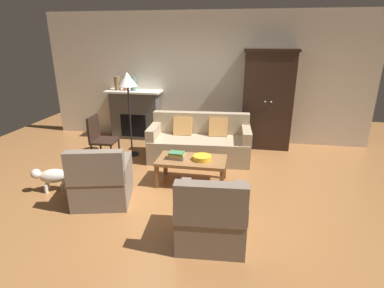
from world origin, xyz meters
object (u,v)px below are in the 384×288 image
(coffee_table, at_px, (192,162))
(mantel_vase_bronze, at_px, (117,83))
(armchair_near_right, at_px, (211,218))
(couch, at_px, (200,143))
(armoire, at_px, (267,100))
(dog, at_px, (51,176))
(fireplace, at_px, (135,114))
(floor_lamp, at_px, (128,84))
(mantel_vase_jade, at_px, (133,84))
(armchair_near_left, at_px, (102,182))
(fruit_bowl, at_px, (202,158))
(book_stack, at_px, (177,155))
(mantel_vase_terracotta, at_px, (126,83))
(side_chair_wooden, at_px, (100,136))

(coffee_table, distance_m, mantel_vase_bronze, 3.09)
(mantel_vase_bronze, bearing_deg, armchair_near_right, -54.03)
(mantel_vase_bronze, bearing_deg, couch, -26.29)
(armoire, xyz_separation_m, dog, (-3.32, -2.69, -0.78))
(fireplace, distance_m, couch, 1.98)
(couch, relative_size, coffee_table, 1.79)
(mantel_vase_bronze, height_order, floor_lamp, floor_lamp)
(mantel_vase_jade, distance_m, armchair_near_left, 3.12)
(fruit_bowl, bearing_deg, mantel_vase_jade, 131.85)
(fireplace, height_order, mantel_vase_bronze, mantel_vase_bronze)
(book_stack, relative_size, armchair_near_right, 0.30)
(armchair_near_left, height_order, armchair_near_right, same)
(armchair_near_right, bearing_deg, armchair_near_left, 158.87)
(armoire, distance_m, coffee_table, 2.47)
(dog, bearing_deg, coffee_table, 17.41)
(fireplace, height_order, coffee_table, fireplace)
(book_stack, distance_m, mantel_vase_bronze, 2.93)
(floor_lamp, xyz_separation_m, dog, (-0.67, -1.68, -1.18))
(mantel_vase_terracotta, relative_size, armchair_near_left, 0.34)
(couch, bearing_deg, mantel_vase_terracotta, 151.30)
(coffee_table, height_order, mantel_vase_jade, mantel_vase_jade)
(mantel_vase_terracotta, height_order, armchair_near_left, mantel_vase_terracotta)
(couch, xyz_separation_m, armchair_near_right, (0.52, -2.54, -0.00))
(armchair_near_right, bearing_deg, mantel_vase_jade, 121.75)
(armchair_near_right, bearing_deg, mantel_vase_terracotta, 123.80)
(armchair_near_right, height_order, side_chair_wooden, side_chair_wooden)
(couch, distance_m, armchair_near_left, 2.21)
(coffee_table, distance_m, dog, 2.18)
(fruit_bowl, height_order, dog, fruit_bowl)
(fruit_bowl, xyz_separation_m, armchair_near_left, (-1.33, -0.82, -0.14))
(armoire, distance_m, mantel_vase_terracotta, 3.14)
(mantel_vase_jade, height_order, dog, mantel_vase_jade)
(armoire, xyz_separation_m, armchair_near_right, (-0.75, -3.49, -0.71))
(mantel_vase_jade, distance_m, armchair_near_right, 4.29)
(mantel_vase_bronze, xyz_separation_m, floor_lamp, (0.68, -1.07, 0.15))
(couch, xyz_separation_m, dog, (-2.04, -1.73, -0.07))
(floor_lamp, bearing_deg, fruit_bowl, -33.01)
(fruit_bowl, distance_m, book_stack, 0.40)
(armchair_near_right, distance_m, dog, 2.69)
(coffee_table, relative_size, armchair_near_right, 1.25)
(mantel_vase_bronze, relative_size, armchair_near_right, 0.35)
(couch, distance_m, mantel_vase_bronze, 2.48)
(couch, distance_m, mantel_vase_jade, 2.18)
(fruit_bowl, bearing_deg, fireplace, 131.60)
(coffee_table, distance_m, side_chair_wooden, 1.94)
(mantel_vase_terracotta, bearing_deg, mantel_vase_jade, 0.00)
(couch, xyz_separation_m, book_stack, (-0.20, -1.11, 0.16))
(couch, bearing_deg, book_stack, -100.01)
(mantel_vase_terracotta, bearing_deg, couch, -28.70)
(armoire, bearing_deg, armchair_near_right, -102.16)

